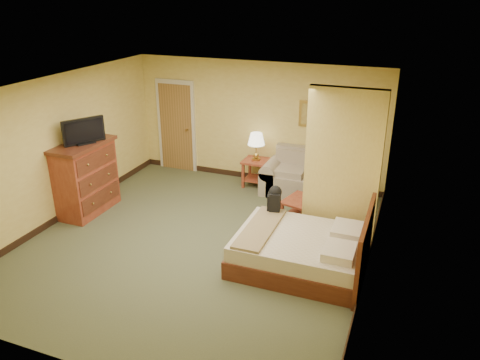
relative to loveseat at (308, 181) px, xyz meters
The scene contains 17 objects.
floor 2.88m from the loveseat, 115.82° to the right, with size 6.00×6.00×0.00m, color #4D5235.
ceiling 3.67m from the loveseat, 115.82° to the right, with size 6.00×6.00×0.00m, color white.
back_wall 1.65m from the loveseat, 161.22° to the left, with size 5.50×0.02×2.60m, color #DFC45F.
left_wall 4.86m from the loveseat, 147.20° to the right, with size 0.02×6.00×2.60m, color #DFC45F.
right_wall 3.15m from the loveseat, 59.73° to the right, with size 0.02×6.00×2.60m, color #DFC45F.
partition 2.13m from the loveseat, 61.31° to the right, with size 1.20×0.15×2.60m, color #DFC45F.
door 3.30m from the loveseat, behind, with size 0.94×0.16×2.10m.
baseboard 1.34m from the loveseat, 161.63° to the left, with size 5.50×0.02×0.12m, color black.
loveseat is the anchor object (origin of this frame).
side_table 1.16m from the loveseat, behind, with size 0.53×0.53×0.59m.
table_lamp 1.37m from the loveseat, behind, with size 0.36×0.36×0.59m.
coffee_table 1.23m from the loveseat, 79.75° to the right, with size 0.81×0.81×0.43m.
wall_picture 1.36m from the loveseat, 90.00° to the left, with size 0.69×0.04×0.54m.
dresser 4.36m from the loveseat, 148.91° to the right, with size 0.67×1.28×1.37m.
tv 4.45m from the loveseat, 148.22° to the right, with size 0.43×0.69×0.47m.
bed 2.74m from the loveseat, 77.87° to the right, with size 1.95×1.63×1.05m.
backpack 2.06m from the loveseat, 92.68° to the right, with size 0.23×0.30×0.46m.
Camera 1 is at (3.13, -6.18, 3.99)m, focal length 35.00 mm.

